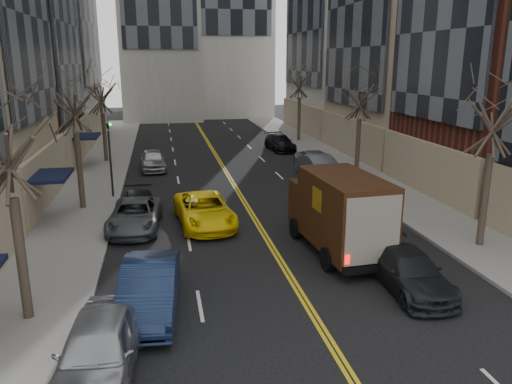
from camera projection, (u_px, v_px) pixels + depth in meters
The scene contains 21 objects.
sidewalk_left at pixel (95, 179), 33.49m from camera, with size 4.00×66.00×0.15m, color slate.
sidewalk_right at pixel (349, 168), 36.77m from camera, with size 4.00×66.00×0.15m, color slate.
tree_lf_near at pixel (3, 120), 13.91m from camera, with size 3.20×3.20×8.41m.
tree_lf_mid at pixel (72, 85), 25.20m from camera, with size 3.20×3.20×8.91m.
tree_lf_far at pixel (100, 84), 37.68m from camera, with size 3.20×3.20×8.12m.
tree_rt_near at pixel (497, 96), 19.91m from camera, with size 3.20×3.20×8.71m.
tree_rt_mid at pixel (361, 86), 33.26m from camera, with size 3.20×3.20×8.32m.
tree_rt_far at pixel (300, 71), 47.34m from camera, with size 3.20×3.20×9.11m.
traffic_signal at pixel (110, 151), 28.33m from camera, with size 0.29×0.26×4.70m.
ups_truck at pixel (339, 213), 20.61m from camera, with size 2.89×6.39×3.42m.
observer_sedan at pixel (409, 271), 17.53m from camera, with size 2.05×4.73×1.36m.
taxi at pixel (204, 210), 24.31m from camera, with size 2.49×5.41×1.50m, color yellow.
pedestrian at pixel (317, 223), 21.83m from camera, with size 0.69×0.46×1.91m, color black.
parked_lf_a at pixel (99, 349), 12.55m from camera, with size 1.93×4.79×1.63m, color #9EA1A5.
parked_lf_b at pixel (149, 289), 15.87m from camera, with size 1.74×4.98×1.64m, color #131F3D.
parked_lf_c at pixel (135, 215), 23.72m from camera, with size 2.30×4.98×1.38m, color #4A4D52.
parked_lf_d at pixel (138, 206), 25.46m from camera, with size 1.78×4.37×1.27m, color black.
parked_lf_e at pixel (153, 160), 36.42m from camera, with size 1.77×4.39×1.50m, color #989B9F.
parked_rt_a at pixel (320, 168), 33.31m from camera, with size 1.74×4.98×1.64m, color #494B51.
parked_rt_b at pixel (315, 162), 35.89m from camera, with size 2.38×5.17×1.44m, color #A1A4A8.
parked_rt_c at pixel (280, 142), 44.34m from camera, with size 1.94×4.76×1.38m, color black.
Camera 1 is at (-4.49, -7.04, 7.90)m, focal length 35.00 mm.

